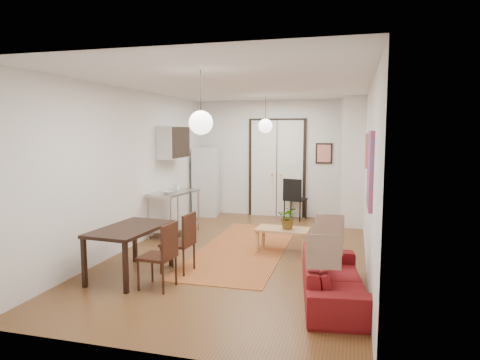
% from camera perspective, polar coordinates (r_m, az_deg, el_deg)
% --- Properties ---
extents(floor, '(7.00, 7.00, 0.00)m').
position_cam_1_polar(floor, '(7.63, 0.22, -9.78)').
color(floor, brown).
rests_on(floor, ground).
extents(ceiling, '(4.20, 7.00, 0.02)m').
position_cam_1_polar(ceiling, '(7.36, 0.23, 12.45)').
color(ceiling, silver).
rests_on(ceiling, wall_back).
extents(wall_back, '(4.20, 0.02, 2.90)m').
position_cam_1_polar(wall_back, '(10.76, 5.00, 2.85)').
color(wall_back, silver).
rests_on(wall_back, floor).
extents(wall_front, '(4.20, 0.02, 2.90)m').
position_cam_1_polar(wall_front, '(4.10, -12.41, -3.43)').
color(wall_front, silver).
rests_on(wall_front, floor).
extents(wall_left, '(0.02, 7.00, 2.90)m').
position_cam_1_polar(wall_left, '(8.14, -14.22, 1.46)').
color(wall_left, silver).
rests_on(wall_left, floor).
extents(wall_right, '(0.02, 7.00, 2.90)m').
position_cam_1_polar(wall_right, '(7.11, 16.81, 0.66)').
color(wall_right, silver).
rests_on(wall_right, floor).
extents(double_doors, '(1.44, 0.06, 2.50)m').
position_cam_1_polar(double_doors, '(10.74, 4.94, 1.50)').
color(double_doors, silver).
rests_on(double_doors, wall_back).
extents(stub_partition, '(0.50, 0.10, 2.90)m').
position_cam_1_polar(stub_partition, '(9.65, 14.88, 2.22)').
color(stub_partition, silver).
rests_on(stub_partition, floor).
extents(wall_cabinet, '(0.35, 1.00, 0.70)m').
position_cam_1_polar(wall_cabinet, '(9.38, -8.84, 5.00)').
color(wall_cabinet, silver).
rests_on(wall_cabinet, wall_left).
extents(painting_popart, '(0.05, 1.00, 1.00)m').
position_cam_1_polar(painting_popart, '(5.85, 16.99, 1.40)').
color(painting_popart, red).
rests_on(painting_popart, wall_right).
extents(painting_abstract, '(0.05, 0.50, 0.60)m').
position_cam_1_polar(painting_abstract, '(7.89, 16.54, 3.78)').
color(painting_abstract, beige).
rests_on(painting_abstract, wall_right).
extents(poster_back, '(0.40, 0.03, 0.50)m').
position_cam_1_polar(poster_back, '(10.58, 11.13, 3.50)').
color(poster_back, red).
rests_on(poster_back, wall_back).
extents(print_left, '(0.03, 0.44, 0.54)m').
position_cam_1_polar(print_left, '(9.90, -8.47, 5.37)').
color(print_left, '#A46944').
rests_on(print_left, wall_left).
extents(pendant_back, '(0.30, 0.30, 0.80)m').
position_cam_1_polar(pendant_back, '(9.27, 3.42, 7.21)').
color(pendant_back, silver).
rests_on(pendant_back, ceiling).
extents(pendant_front, '(0.30, 0.30, 0.80)m').
position_cam_1_polar(pendant_front, '(5.41, -5.24, 7.63)').
color(pendant_front, silver).
rests_on(pendant_front, ceiling).
extents(kilim_rug, '(1.52, 3.96, 0.01)m').
position_cam_1_polar(kilim_rug, '(7.93, 0.55, -9.11)').
color(kilim_rug, '#B8622E').
rests_on(kilim_rug, floor).
extents(sofa, '(1.01, 2.01, 0.56)m').
position_cam_1_polar(sofa, '(5.72, 12.43, -12.64)').
color(sofa, maroon).
rests_on(sofa, floor).
extents(coffee_table, '(0.96, 0.57, 0.41)m').
position_cam_1_polar(coffee_table, '(7.73, 5.72, -6.84)').
color(coffee_table, tan).
rests_on(coffee_table, floor).
extents(potted_plant, '(0.38, 0.33, 0.40)m').
position_cam_1_polar(potted_plant, '(7.66, 6.48, -5.01)').
color(potted_plant, '#387132').
rests_on(potted_plant, coffee_table).
extents(kitchen_counter, '(0.75, 1.26, 0.91)m').
position_cam_1_polar(kitchen_counter, '(8.92, -8.74, -3.57)').
color(kitchen_counter, '#A4A6A9').
rests_on(kitchen_counter, floor).
extents(bowl, '(0.26, 0.26, 0.05)m').
position_cam_1_polar(bowl, '(8.59, -9.59, -1.62)').
color(bowl, white).
rests_on(bowl, kitchen_counter).
extents(soap_bottle, '(0.11, 0.11, 0.19)m').
position_cam_1_polar(soap_bottle, '(9.10, -8.44, -0.71)').
color(soap_bottle, '#549CB7').
rests_on(soap_bottle, kitchen_counter).
extents(fridge, '(0.69, 0.69, 1.73)m').
position_cam_1_polar(fridge, '(10.86, -4.55, -0.22)').
color(fridge, silver).
rests_on(fridge, floor).
extents(dining_table, '(0.86, 1.39, 0.74)m').
position_cam_1_polar(dining_table, '(6.55, -14.44, -6.81)').
color(dining_table, black).
rests_on(dining_table, floor).
extents(dining_chair_near, '(0.47, 0.63, 0.92)m').
position_cam_1_polar(dining_chair_near, '(6.70, -8.03, -7.48)').
color(dining_chair_near, '#361C11').
rests_on(dining_chair_near, floor).
extents(dining_chair_far, '(0.47, 0.63, 0.92)m').
position_cam_1_polar(dining_chair_far, '(6.09, -10.63, -8.99)').
color(dining_chair_far, '#361C11').
rests_on(dining_chair_far, floor).
extents(black_side_chair, '(0.56, 0.57, 1.01)m').
position_cam_1_polar(black_side_chair, '(10.53, 7.48, -1.95)').
color(black_side_chair, black).
rests_on(black_side_chair, floor).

